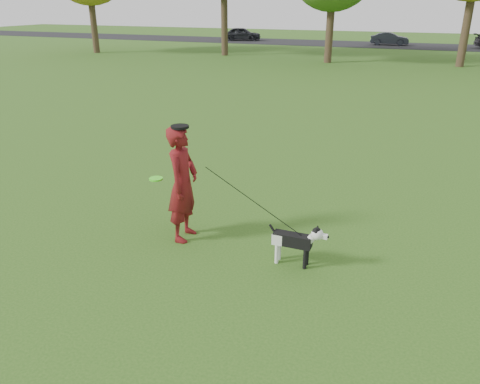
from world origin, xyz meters
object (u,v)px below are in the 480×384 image
at_px(car_left, 242,34).
at_px(car_mid, 390,39).
at_px(dog, 297,240).
at_px(man, 183,184).

distance_m(car_left, car_mid, 14.30).
bearing_deg(car_left, car_mid, -104.44).
xyz_separation_m(car_left, car_mid, (14.29, 0.00, -0.09)).
distance_m(dog, car_mid, 39.94).
xyz_separation_m(man, car_left, (-14.50, 39.69, -0.33)).
bearing_deg(dog, man, 174.93).
distance_m(man, dog, 2.11).
height_order(car_left, car_mid, car_left).
relative_size(man, car_left, 0.53).
bearing_deg(car_mid, dog, 178.75).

